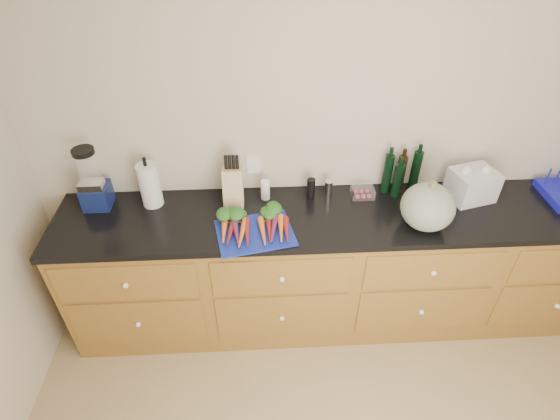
{
  "coord_description": "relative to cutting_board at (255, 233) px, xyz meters",
  "views": [
    {
      "loc": [
        -0.55,
        -0.76,
        2.61
      ],
      "look_at": [
        -0.45,
        1.2,
        1.06
      ],
      "focal_mm": 28.0,
      "sensor_mm": 36.0,
      "label": 1
    }
  ],
  "objects": [
    {
      "name": "cutting_board",
      "position": [
        0.0,
        0.0,
        0.0
      ],
      "size": [
        0.49,
        0.4,
        0.01
      ],
      "primitive_type": "cube",
      "rotation": [
        0.0,
        0.0,
        0.19
      ],
      "color": "navy",
      "rests_on": "countertop"
    },
    {
      "name": "knife_block",
      "position": [
        -0.13,
        0.3,
        0.12
      ],
      "size": [
        0.12,
        0.12,
        0.25
      ],
      "primitive_type": "cube",
      "color": "tan",
      "rests_on": "countertop"
    },
    {
      "name": "bottles",
      "position": [
        0.93,
        0.37,
        0.12
      ],
      "size": [
        0.24,
        0.12,
        0.28
      ],
      "color": "black",
      "rests_on": "countertop"
    },
    {
      "name": "carrots",
      "position": [
        0.0,
        0.05,
        0.03
      ],
      "size": [
        0.42,
        0.31,
        0.06
      ],
      "color": "orange",
      "rests_on": "cutting_board"
    },
    {
      "name": "canister_chrome",
      "position": [
        0.47,
        0.34,
        0.05
      ],
      "size": [
        0.05,
        0.05,
        0.11
      ],
      "primitive_type": "cylinder",
      "color": "silver",
      "rests_on": "countertop"
    },
    {
      "name": "countertop",
      "position": [
        0.6,
        0.16,
        -0.03
      ],
      "size": [
        3.64,
        0.62,
        0.04
      ],
      "primitive_type": "cube",
      "color": "black",
      "rests_on": "cabinets"
    },
    {
      "name": "cabinets",
      "position": [
        0.6,
        0.16,
        -0.49
      ],
      "size": [
        3.6,
        0.64,
        0.9
      ],
      "color": "brown",
      "rests_on": "ground"
    },
    {
      "name": "blender_appliance",
      "position": [
        -0.97,
        0.32,
        0.17
      ],
      "size": [
        0.16,
        0.16,
        0.4
      ],
      "color": "#101A4B",
      "rests_on": "countertop"
    },
    {
      "name": "wall_back",
      "position": [
        0.6,
        0.48,
        0.35
      ],
      "size": [
        4.1,
        0.05,
        2.6
      ],
      "primitive_type": "cube",
      "color": "#C0B69F",
      "rests_on": "ground"
    },
    {
      "name": "tomato_box",
      "position": [
        0.69,
        0.33,
        0.03
      ],
      "size": [
        0.14,
        0.11,
        0.06
      ],
      "primitive_type": "cube",
      "color": "white",
      "rests_on": "countertop"
    },
    {
      "name": "paper_towel",
      "position": [
        -0.63,
        0.32,
        0.14
      ],
      "size": [
        0.13,
        0.13,
        0.28
      ],
      "primitive_type": "cylinder",
      "color": "silver",
      "rests_on": "countertop"
    },
    {
      "name": "grinder_pepper",
      "position": [
        0.36,
        0.34,
        0.06
      ],
      "size": [
        0.05,
        0.05,
        0.13
      ],
      "primitive_type": "cylinder",
      "color": "black",
      "rests_on": "countertop"
    },
    {
      "name": "grocery_bag",
      "position": [
        1.37,
        0.28,
        0.09
      ],
      "size": [
        0.31,
        0.27,
        0.19
      ],
      "primitive_type": null,
      "rotation": [
        0.0,
        0.0,
        0.25
      ],
      "color": "silver",
      "rests_on": "countertop"
    },
    {
      "name": "grinder_salt",
      "position": [
        0.07,
        0.34,
        0.06
      ],
      "size": [
        0.06,
        0.06,
        0.13
      ],
      "primitive_type": "cylinder",
      "color": "white",
      "rests_on": "countertop"
    },
    {
      "name": "squash",
      "position": [
        0.99,
        0.02,
        0.13
      ],
      "size": [
        0.31,
        0.31,
        0.28
      ],
      "primitive_type": "ellipsoid",
      "color": "slate",
      "rests_on": "countertop"
    }
  ]
}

